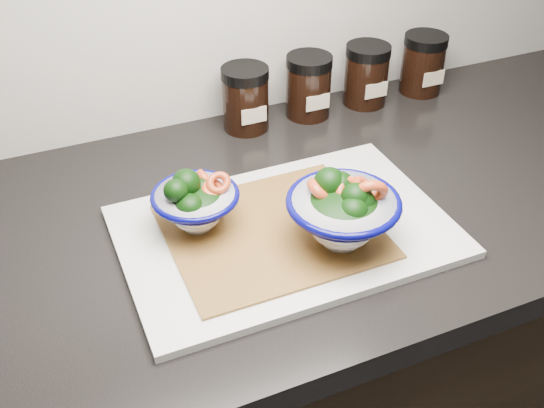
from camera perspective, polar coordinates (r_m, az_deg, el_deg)
name	(u,v)px	position (r m, az deg, el deg)	size (l,w,h in m)	color
cabinet	(350,376)	(1.32, 7.02, -15.08)	(3.43, 0.58, 0.86)	black
countertop	(371,193)	(1.01, 8.87, 0.94)	(3.50, 0.60, 0.04)	black
cutting_board	(285,232)	(0.88, 1.18, -2.49)	(0.45, 0.30, 0.01)	silver
bamboo_mat	(272,231)	(0.87, 0.00, -2.43)	(0.28, 0.24, 0.00)	#A77532
bowl_left	(195,203)	(0.86, -6.88, 0.09)	(0.12, 0.12, 0.09)	white
bowl_right	(343,212)	(0.83, 6.42, -0.68)	(0.15, 0.15, 0.11)	white
spice_jar_a	(246,98)	(1.11, -2.39, 9.43)	(0.08, 0.08, 0.11)	black
spice_jar_b	(309,86)	(1.15, 3.29, 10.51)	(0.08, 0.08, 0.11)	black
spice_jar_c	(366,75)	(1.21, 8.45, 11.39)	(0.08, 0.08, 0.11)	black
spice_jar_d	(423,64)	(1.27, 13.38, 12.14)	(0.08, 0.08, 0.11)	black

